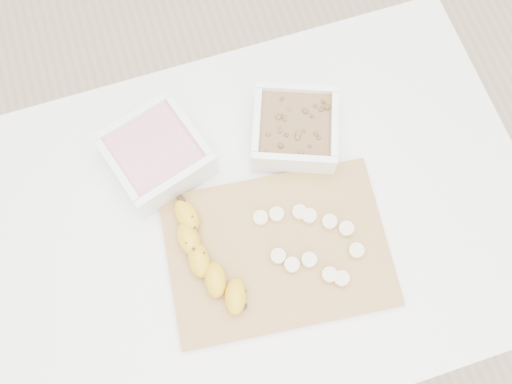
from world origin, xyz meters
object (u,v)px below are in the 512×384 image
object	(u,v)px
banana	(209,260)
bowl_yogurt	(156,155)
bowl_granola	(295,129)
cutting_board	(277,250)
table	(261,231)

from	to	relation	value
banana	bowl_yogurt	bearing A→B (deg)	97.24
bowl_granola	cutting_board	world-z (taller)	bowl_granola
bowl_granola	cutting_board	size ratio (longest dim) A/B	0.51
cutting_board	banana	distance (m)	0.12
bowl_yogurt	banana	bearing A→B (deg)	-80.57
bowl_granola	banana	distance (m)	0.29
bowl_yogurt	cutting_board	bearing A→B (deg)	-55.72
table	cutting_board	size ratio (longest dim) A/B	2.60
bowl_granola	table	bearing A→B (deg)	-129.28
cutting_board	banana	size ratio (longest dim) A/B	1.77
bowl_granola	banana	xyz separation A→B (m)	(-0.22, -0.18, -0.00)
bowl_granola	banana	world-z (taller)	bowl_granola
table	bowl_yogurt	distance (m)	0.26
table	bowl_yogurt	size ratio (longest dim) A/B	4.96
table	banana	world-z (taller)	banana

